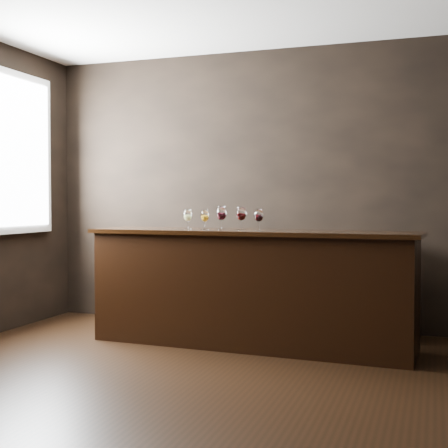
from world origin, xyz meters
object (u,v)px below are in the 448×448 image
(bar_counter, at_px, (250,290))
(glass_red_b, at_px, (241,214))
(glass_white, at_px, (188,216))
(glass_red_c, at_px, (259,216))
(glass_amber, at_px, (205,216))
(glass_red_a, at_px, (221,214))
(back_bar_shelf, at_px, (256,284))

(bar_counter, xyz_separation_m, glass_red_b, (-0.09, 0.02, 0.66))
(glass_white, height_order, glass_red_b, glass_red_b)
(glass_red_b, relative_size, glass_red_c, 1.08)
(glass_amber, relative_size, glass_red_a, 0.84)
(glass_amber, distance_m, glass_red_b, 0.33)
(glass_white, relative_size, glass_red_c, 0.96)
(bar_counter, distance_m, glass_red_a, 0.72)
(glass_red_b, bearing_deg, glass_amber, -174.03)
(bar_counter, height_order, glass_red_b, glass_red_b)
(glass_amber, height_order, glass_red_c, glass_red_c)
(bar_counter, height_order, glass_amber, glass_amber)
(back_bar_shelf, relative_size, glass_white, 14.09)
(glass_white, height_order, glass_red_c, glass_red_c)
(glass_amber, bearing_deg, glass_red_b, 5.97)
(back_bar_shelf, height_order, glass_amber, glass_amber)
(back_bar_shelf, height_order, glass_red_b, glass_red_b)
(glass_amber, height_order, glass_red_b, glass_red_b)
(bar_counter, height_order, glass_red_a, glass_red_a)
(glass_white, distance_m, glass_amber, 0.17)
(glass_white, xyz_separation_m, glass_amber, (0.17, -0.02, -0.00))
(glass_red_a, bearing_deg, glass_red_b, 18.94)
(glass_red_b, bearing_deg, glass_white, -178.31)
(bar_counter, relative_size, glass_white, 15.65)
(glass_red_b, bearing_deg, bar_counter, -13.17)
(glass_amber, bearing_deg, glass_red_a, -7.74)
(back_bar_shelf, xyz_separation_m, glass_amber, (-0.26, -0.73, 0.68))
(glass_red_a, height_order, glass_red_b, glass_red_a)
(glass_red_c, bearing_deg, bar_counter, 158.72)
(glass_amber, distance_m, glass_red_c, 0.50)
(glass_red_c, bearing_deg, glass_amber, 177.77)
(glass_white, distance_m, glass_red_b, 0.50)
(back_bar_shelf, bearing_deg, glass_amber, -109.97)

